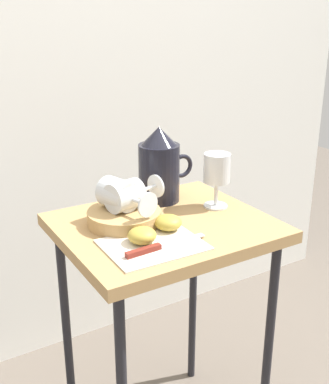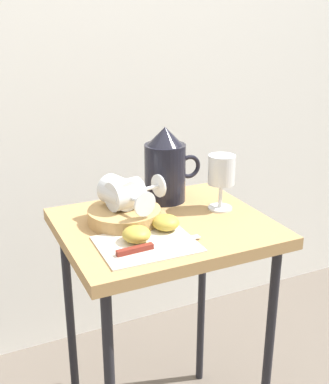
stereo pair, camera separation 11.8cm
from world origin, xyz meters
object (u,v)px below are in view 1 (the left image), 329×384
object	(u,v)px
pitcher	(159,171)
apple_half_right	(168,222)
apple_half_left	(142,235)
knife	(155,248)
wine_glass_upright	(217,171)
wine_glass_tipped_near	(119,194)
wine_glass_tipped_far	(126,195)
basket_tray	(124,217)
table	(165,251)

from	to	relation	value
pitcher	apple_half_right	size ratio (longest dim) A/B	3.18
apple_half_left	knife	distance (m)	0.05
knife	wine_glass_upright	bearing A→B (deg)	27.93
wine_glass_upright	apple_half_left	size ratio (longest dim) A/B	2.26
wine_glass_tipped_near	knife	world-z (taller)	wine_glass_tipped_near
wine_glass_tipped_near	apple_half_left	xyz separation A→B (m)	(-0.01, -0.14, -0.05)
apple_half_left	wine_glass_upright	bearing A→B (deg)	19.45
pitcher	knife	distance (m)	0.32
pitcher	apple_half_right	world-z (taller)	pitcher
wine_glass_tipped_far	apple_half_right	size ratio (longest dim) A/B	2.39
basket_tray	apple_half_left	distance (m)	0.12
wine_glass_upright	knife	world-z (taller)	wine_glass_upright
wine_glass_upright	knife	xyz separation A→B (m)	(-0.27, -0.14, -0.09)
apple_half_left	knife	bearing A→B (deg)	-81.65
wine_glass_upright	basket_tray	bearing A→B (deg)	174.53
table	wine_glass_upright	distance (m)	0.25
wine_glass_tipped_near	knife	size ratio (longest dim) A/B	0.78
apple_half_right	knife	bearing A→B (deg)	-136.45
basket_tray	wine_glass_upright	xyz separation A→B (m)	(0.26, -0.02, 0.08)
basket_tray	pitcher	size ratio (longest dim) A/B	0.87
wine_glass_tipped_near	apple_half_left	world-z (taller)	wine_glass_tipped_near
table	basket_tray	bearing A→B (deg)	154.05
wine_glass_tipped_far	wine_glass_upright	bearing A→B (deg)	-6.69
basket_tray	pitcher	bearing A→B (deg)	31.37
basket_tray	wine_glass_upright	bearing A→B (deg)	-5.47
table	wine_glass_tipped_far	bearing A→B (deg)	148.99
basket_tray	apple_half_left	world-z (taller)	apple_half_left
table	pitcher	size ratio (longest dim) A/B	3.36
wine_glass_tipped_near	apple_half_right	xyz separation A→B (m)	(0.07, -0.11, -0.05)
wine_glass_upright	wine_glass_tipped_near	xyz separation A→B (m)	(-0.26, 0.04, -0.03)
pitcher	apple_half_right	xyz separation A→B (m)	(-0.09, -0.19, -0.06)
apple_half_left	knife	world-z (taller)	apple_half_left
table	apple_half_left	distance (m)	0.17
basket_tray	apple_half_right	size ratio (longest dim) A/B	2.78
apple_half_right	knife	size ratio (longest dim) A/B	0.32
wine_glass_upright	wine_glass_tipped_near	distance (m)	0.27
table	basket_tray	distance (m)	0.14
pitcher	wine_glass_tipped_far	distance (m)	0.17
wine_glass_upright	knife	bearing A→B (deg)	-152.07
wine_glass_upright	apple_half_right	world-z (taller)	wine_glass_upright
apple_half_right	wine_glass_tipped_near	bearing A→B (deg)	124.66
wine_glass_upright	wine_glass_tipped_near	bearing A→B (deg)	171.27
basket_tray	knife	world-z (taller)	basket_tray
table	knife	bearing A→B (deg)	-128.57
table	wine_glass_tipped_far	distance (m)	0.18
pitcher	apple_half_left	distance (m)	0.29
knife	basket_tray	bearing A→B (deg)	86.43
wine_glass_tipped_far	wine_glass_tipped_near	bearing A→B (deg)	140.77
wine_glass_tipped_far	basket_tray	bearing A→B (deg)	-154.74
pitcher	wine_glass_tipped_near	world-z (taller)	pitcher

